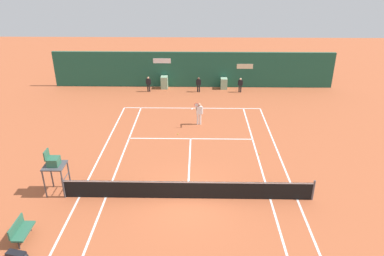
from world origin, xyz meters
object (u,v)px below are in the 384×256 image
Objects in this scene: ball_kid_centre_post at (240,84)px; player_on_baseline at (199,112)px; ball_kid_right_post at (199,84)px; equipment_bag at (18,256)px; player_bench at (21,230)px; tennis_ball_by_sideline at (259,154)px; ball_kid_left_post at (148,83)px; umpire_chair at (54,165)px; tennis_ball_near_service_line at (178,134)px.

player_on_baseline is at bearing 72.57° from ball_kid_centre_post.
ball_kid_right_post is at bearing -94.60° from player_on_baseline.
ball_kid_centre_post is at bearing 61.72° from equipment_bag.
player_bench is 18.23× the size of tennis_ball_by_sideline.
player_bench reaches higher than tennis_ball_by_sideline.
tennis_ball_by_sideline is (8.02, -11.08, -0.74)m from ball_kid_left_post.
ball_kid_right_post is (7.24, 18.48, 0.25)m from player_bench.
ball_kid_left_post is at bearing -62.32° from player_on_baseline.
equipment_bag is 0.68× the size of ball_kid_right_post.
ball_kid_left_post is at bearing 170.34° from umpire_chair.
player_on_baseline is 26.92× the size of tennis_ball_by_sideline.
umpire_chair reaches higher than tennis_ball_near_service_line.
ball_kid_right_post is (4.36, -0.00, -0.02)m from ball_kid_left_post.
equipment_bag is 13.24× the size of tennis_ball_by_sideline.
ball_kid_right_post is at bearing 80.99° from tennis_ball_near_service_line.
equipment_bag is at bearing 56.33° from player_on_baseline.
player_on_baseline reaches higher than tennis_ball_by_sideline.
player_bench is 19.85m from ball_kid_right_post.
player_on_baseline is at bearing 49.45° from tennis_ball_near_service_line.
equipment_bag is (0.03, -4.46, -1.41)m from umpire_chair.
tennis_ball_by_sideline is (0.04, -11.08, -0.70)m from ball_kid_centre_post.
equipment_bag is 20.76m from ball_kid_right_post.
tennis_ball_by_sideline and tennis_ball_near_service_line have the same top height.
player_on_baseline is (7.28, 11.60, 0.44)m from player_bench.
umpire_chair reaches higher than ball_kid_right_post.
ball_kid_centre_post is at bearing 145.07° from umpire_chair.
ball_kid_right_post is at bearing 155.35° from umpire_chair.
player_bench is 11.59m from tennis_ball_near_service_line.
ball_kid_centre_post reaches higher than equipment_bag.
ball_kid_centre_post is at bearing -170.22° from ball_kid_right_post.
ball_kid_left_post is at bearing 10.02° from ball_kid_centre_post.
tennis_ball_near_service_line is (-4.97, -8.51, -0.70)m from ball_kid_centre_post.
umpire_chair is at bearing 90.35° from equipment_bag.
player_bench is 1.19m from equipment_bag.
tennis_ball_by_sideline is (10.59, 4.04, -1.54)m from umpire_chair.
tennis_ball_by_sideline is (3.66, -11.08, -0.73)m from ball_kid_right_post.
tennis_ball_near_service_line is at bearing 139.78° from umpire_chair.
ball_kid_left_post is 9.06m from tennis_ball_near_service_line.
ball_kid_centre_post is at bearing 149.57° from player_bench.
umpire_chair reaches higher than tennis_ball_by_sideline.
equipment_bag is 12.38m from tennis_ball_near_service_line.
player_on_baseline reaches higher than ball_kid_centre_post.
ball_kid_right_post reaches higher than tennis_ball_by_sideline.
player_on_baseline is 5.61m from tennis_ball_by_sideline.
umpire_chair is at bearing 84.44° from ball_kid_left_post.
ball_kid_left_post is 1.03× the size of ball_kid_right_post.
ball_kid_left_post is at bearing 171.15° from player_bench.
umpire_chair is 1.28× the size of player_on_baseline.
player_bench is 18.71m from ball_kid_left_post.
ball_kid_left_post is 1.06× the size of ball_kid_centre_post.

